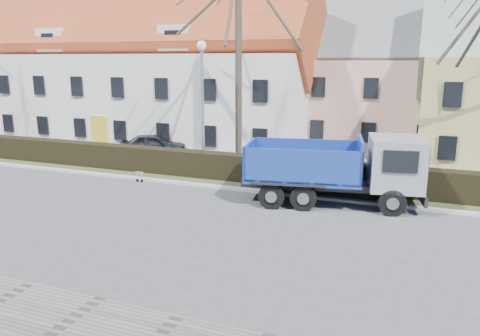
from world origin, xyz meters
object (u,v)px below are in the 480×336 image
at_px(dump_truck, 326,169).
at_px(parked_car_a, 154,145).
at_px(streetlight, 203,108).
at_px(cart_frame, 136,176).

bearing_deg(dump_truck, parked_car_a, 142.95).
relative_size(dump_truck, streetlight, 1.08).
relative_size(dump_truck, cart_frame, 11.58).
xyz_separation_m(dump_truck, streetlight, (-7.01, 2.92, 1.95)).
distance_m(dump_truck, cart_frame, 9.42).
xyz_separation_m(cart_frame, parked_car_a, (-2.62, 5.90, 0.39)).
height_order(dump_truck, cart_frame, dump_truck).
bearing_deg(dump_truck, cart_frame, 168.85).
bearing_deg(dump_truck, streetlight, 147.09).
height_order(streetlight, cart_frame, streetlight).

